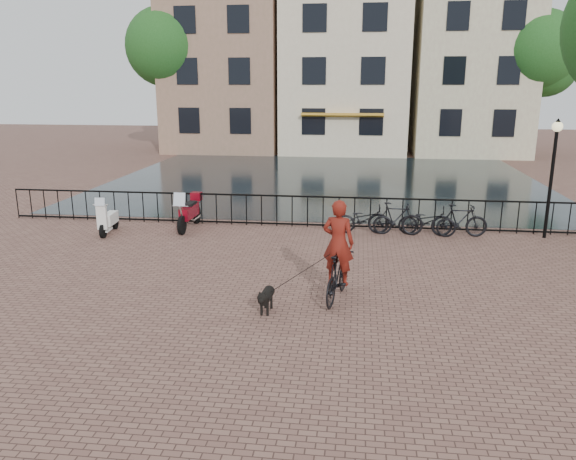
# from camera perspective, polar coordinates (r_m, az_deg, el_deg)

# --- Properties ---
(ground) EXTENTS (100.00, 100.00, 0.00)m
(ground) POSITION_cam_1_polar(r_m,az_deg,el_deg) (10.65, -2.06, -10.38)
(ground) COLOR brown
(ground) RESTS_ON ground
(canal_water) EXTENTS (20.00, 20.00, 0.00)m
(canal_water) POSITION_cam_1_polar(r_m,az_deg,el_deg) (27.23, 3.80, 5.17)
(canal_water) COLOR black
(canal_water) RESTS_ON ground
(railing) EXTENTS (20.00, 0.05, 1.02)m
(railing) POSITION_cam_1_polar(r_m,az_deg,el_deg) (18.03, 2.00, 1.88)
(railing) COLOR black
(railing) RESTS_ON ground
(canal_house_left) EXTENTS (7.50, 9.00, 12.80)m
(canal_house_left) POSITION_cam_1_polar(r_m,az_deg,el_deg) (40.58, -6.00, 17.33)
(canal_house_left) COLOR #85674D
(canal_house_left) RESTS_ON ground
(canal_house_mid) EXTENTS (8.00, 9.50, 11.80)m
(canal_house_mid) POSITION_cam_1_polar(r_m,az_deg,el_deg) (39.54, 5.89, 16.68)
(canal_house_mid) COLOR beige
(canal_house_mid) RESTS_ON ground
(canal_house_right) EXTENTS (7.00, 9.00, 13.30)m
(canal_house_right) POSITION_cam_1_polar(r_m,az_deg,el_deg) (40.17, 17.94, 17.11)
(canal_house_right) COLOR tan
(canal_house_right) RESTS_ON ground
(tree_far_left) EXTENTS (5.04, 5.04, 9.27)m
(tree_far_left) POSITION_cam_1_polar(r_m,az_deg,el_deg) (38.68, -12.38, 17.70)
(tree_far_left) COLOR black
(tree_far_left) RESTS_ON ground
(tree_far_right) EXTENTS (4.76, 4.76, 8.76)m
(tree_far_right) POSITION_cam_1_polar(r_m,az_deg,el_deg) (38.01, 24.14, 16.29)
(tree_far_right) COLOR black
(tree_far_right) RESTS_ON ground
(lamp_post) EXTENTS (0.30, 0.30, 3.45)m
(lamp_post) POSITION_cam_1_polar(r_m,az_deg,el_deg) (18.13, 25.38, 6.56)
(lamp_post) COLOR black
(lamp_post) RESTS_ON ground
(cyclist) EXTENTS (0.90, 1.94, 2.56)m
(cyclist) POSITION_cam_1_polar(r_m,az_deg,el_deg) (11.88, 5.09, -2.69)
(cyclist) COLOR black
(cyclist) RESTS_ON ground
(dog) EXTENTS (0.31, 0.84, 0.56)m
(dog) POSITION_cam_1_polar(r_m,az_deg,el_deg) (11.45, -2.20, -7.00)
(dog) COLOR black
(dog) RESTS_ON ground
(motorcycle) EXTENTS (0.51, 1.90, 1.35)m
(motorcycle) POSITION_cam_1_polar(r_m,az_deg,el_deg) (18.04, -10.03, 2.21)
(motorcycle) COLOR maroon
(motorcycle) RESTS_ON ground
(scooter) EXTENTS (0.52, 1.40, 1.27)m
(scooter) POSITION_cam_1_polar(r_m,az_deg,el_deg) (18.08, -17.82, 1.63)
(scooter) COLOR white
(scooter) RESTS_ON ground
(parked_bike_0) EXTENTS (1.73, 0.63, 0.90)m
(parked_bike_0) POSITION_cam_1_polar(r_m,az_deg,el_deg) (17.39, 7.73, 1.09)
(parked_bike_0) COLOR black
(parked_bike_0) RESTS_ON ground
(parked_bike_1) EXTENTS (1.69, 0.58, 1.00)m
(parked_bike_1) POSITION_cam_1_polar(r_m,az_deg,el_deg) (17.42, 10.86, 1.14)
(parked_bike_1) COLOR black
(parked_bike_1) RESTS_ON ground
(parked_bike_2) EXTENTS (1.78, 0.84, 0.90)m
(parked_bike_2) POSITION_cam_1_polar(r_m,az_deg,el_deg) (17.52, 13.95, 0.88)
(parked_bike_2) COLOR black
(parked_bike_2) RESTS_ON ground
(parked_bike_3) EXTENTS (1.69, 0.55, 1.00)m
(parked_bike_3) POSITION_cam_1_polar(r_m,az_deg,el_deg) (17.65, 17.02, 0.93)
(parked_bike_3) COLOR black
(parked_bike_3) RESTS_ON ground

